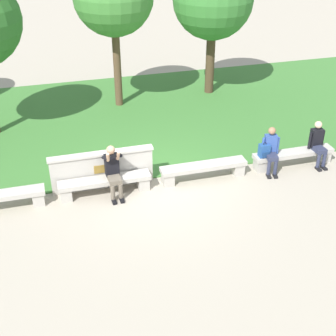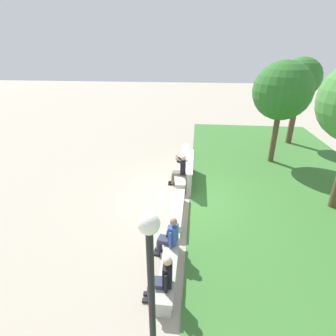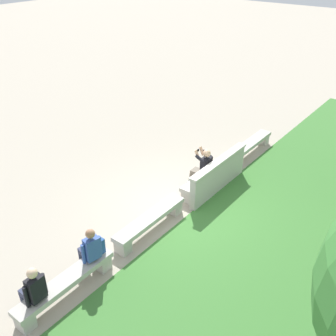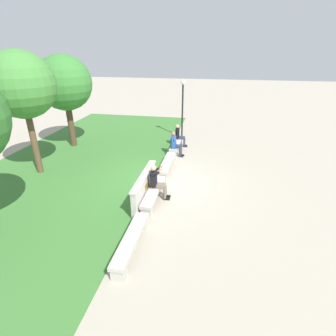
# 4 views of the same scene
# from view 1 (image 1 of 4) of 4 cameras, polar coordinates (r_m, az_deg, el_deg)

# --- Properties ---
(ground_plane) EXTENTS (80.00, 80.00, 0.00)m
(ground_plane) POSITION_cam_1_polar(r_m,az_deg,el_deg) (12.26, -1.52, -2.19)
(ground_plane) COLOR #A89E8C
(grass_strip) EXTENTS (22.24, 8.00, 0.03)m
(grass_strip) POSITION_cam_1_polar(r_m,az_deg,el_deg) (16.02, -5.41, 6.08)
(grass_strip) COLOR #3D7533
(grass_strip) RESTS_ON ground
(bench_near) EXTENTS (2.33, 0.40, 0.45)m
(bench_near) POSITION_cam_1_polar(r_m,az_deg,el_deg) (11.89, -7.71, -1.85)
(bench_near) COLOR #B7B2A8
(bench_near) RESTS_ON ground
(bench_mid) EXTENTS (2.33, 0.40, 0.45)m
(bench_mid) POSITION_cam_1_polar(r_m,az_deg,el_deg) (12.43, 4.36, -0.10)
(bench_mid) COLOR #B7B2A8
(bench_mid) RESTS_ON ground
(bench_far) EXTENTS (2.33, 0.40, 0.45)m
(bench_far) POSITION_cam_1_polar(r_m,az_deg,el_deg) (13.47, 15.01, 1.45)
(bench_far) COLOR #B7B2A8
(bench_far) RESTS_ON ground
(backrest_wall_with_plaque) EXTENTS (2.67, 0.24, 1.01)m
(backrest_wall_with_plaque) POSITION_cam_1_polar(r_m,az_deg,el_deg) (12.08, -8.03, -0.19)
(backrest_wall_with_plaque) COLOR #B7B2A8
(backrest_wall_with_plaque) RESTS_ON ground
(person_photographer) EXTENTS (0.48, 0.73, 1.32)m
(person_photographer) POSITION_cam_1_polar(r_m,az_deg,el_deg) (11.63, -6.73, -0.12)
(person_photographer) COLOR black
(person_photographer) RESTS_ON ground
(person_distant) EXTENTS (0.48, 0.72, 1.26)m
(person_distant) POSITION_cam_1_polar(r_m,az_deg,el_deg) (12.90, 12.45, 2.30)
(person_distant) COLOR black
(person_distant) RESTS_ON ground
(person_companion) EXTENTS (0.48, 0.68, 1.26)m
(person_companion) POSITION_cam_1_polar(r_m,az_deg,el_deg) (13.58, 17.79, 3.00)
(person_companion) COLOR black
(person_companion) RESTS_ON ground
(backpack) EXTENTS (0.28, 0.24, 0.43)m
(backpack) POSITION_cam_1_polar(r_m,az_deg,el_deg) (12.86, 11.66, 2.07)
(backpack) COLOR #234C8C
(backpack) RESTS_ON bench_far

